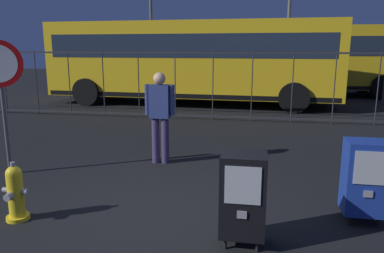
{
  "coord_description": "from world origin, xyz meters",
  "views": [
    {
      "loc": [
        1.28,
        -4.37,
        2.11
      ],
      "look_at": [
        0.3,
        1.2,
        0.9
      ],
      "focal_mm": 34.85,
      "sensor_mm": 36.0,
      "label": 1
    }
  ],
  "objects_px": {
    "fire_hydrant": "(15,193)",
    "bus_far": "(289,56)",
    "street_light_far_left": "(151,2)",
    "newspaper_box_secondary": "(365,177)",
    "pedestrian": "(160,113)",
    "stop_sign": "(0,79)",
    "bus_near": "(192,58)",
    "newspaper_box_primary": "(243,195)"
  },
  "relations": [
    {
      "from": "fire_hydrant",
      "to": "stop_sign",
      "type": "relative_size",
      "value": 0.33
    },
    {
      "from": "stop_sign",
      "to": "bus_near",
      "type": "height_order",
      "value": "bus_near"
    },
    {
      "from": "newspaper_box_primary",
      "to": "bus_near",
      "type": "bearing_deg",
      "value": 103.06
    },
    {
      "from": "newspaper_box_primary",
      "to": "pedestrian",
      "type": "height_order",
      "value": "pedestrian"
    },
    {
      "from": "newspaper_box_primary",
      "to": "bus_near",
      "type": "height_order",
      "value": "bus_near"
    },
    {
      "from": "newspaper_box_secondary",
      "to": "pedestrian",
      "type": "distance_m",
      "value": 3.6
    },
    {
      "from": "bus_far",
      "to": "bus_near",
      "type": "bearing_deg",
      "value": -139.25
    },
    {
      "from": "fire_hydrant",
      "to": "pedestrian",
      "type": "xyz_separation_m",
      "value": [
        1.16,
        2.58,
        0.6
      ]
    },
    {
      "from": "newspaper_box_secondary",
      "to": "bus_far",
      "type": "xyz_separation_m",
      "value": [
        0.02,
        12.87,
        1.14
      ]
    },
    {
      "from": "newspaper_box_primary",
      "to": "stop_sign",
      "type": "relative_size",
      "value": 0.46
    },
    {
      "from": "stop_sign",
      "to": "bus_near",
      "type": "relative_size",
      "value": 0.21
    },
    {
      "from": "pedestrian",
      "to": "street_light_far_left",
      "type": "bearing_deg",
      "value": 106.67
    },
    {
      "from": "stop_sign",
      "to": "pedestrian",
      "type": "relative_size",
      "value": 1.34
    },
    {
      "from": "pedestrian",
      "to": "bus_near",
      "type": "distance_m",
      "value": 7.41
    },
    {
      "from": "newspaper_box_primary",
      "to": "pedestrian",
      "type": "relative_size",
      "value": 0.61
    },
    {
      "from": "stop_sign",
      "to": "street_light_far_left",
      "type": "height_order",
      "value": "street_light_far_left"
    },
    {
      "from": "fire_hydrant",
      "to": "street_light_far_left",
      "type": "distance_m",
      "value": 13.87
    },
    {
      "from": "newspaper_box_secondary",
      "to": "stop_sign",
      "type": "height_order",
      "value": "stop_sign"
    },
    {
      "from": "newspaper_box_secondary",
      "to": "newspaper_box_primary",
      "type": "bearing_deg",
      "value": -150.54
    },
    {
      "from": "pedestrian",
      "to": "newspaper_box_secondary",
      "type": "bearing_deg",
      "value": -31.78
    },
    {
      "from": "newspaper_box_primary",
      "to": "pedestrian",
      "type": "bearing_deg",
      "value": 121.02
    },
    {
      "from": "stop_sign",
      "to": "pedestrian",
      "type": "bearing_deg",
      "value": 23.99
    },
    {
      "from": "pedestrian",
      "to": "bus_near",
      "type": "height_order",
      "value": "bus_near"
    },
    {
      "from": "newspaper_box_primary",
      "to": "newspaper_box_secondary",
      "type": "distance_m",
      "value": 1.64
    },
    {
      "from": "pedestrian",
      "to": "bus_far",
      "type": "relative_size",
      "value": 0.16
    },
    {
      "from": "newspaper_box_secondary",
      "to": "fire_hydrant",
      "type": "bearing_deg",
      "value": -170.57
    },
    {
      "from": "bus_near",
      "to": "stop_sign",
      "type": "bearing_deg",
      "value": -98.56
    },
    {
      "from": "newspaper_box_primary",
      "to": "bus_far",
      "type": "xyz_separation_m",
      "value": [
        1.44,
        13.67,
        1.14
      ]
    },
    {
      "from": "stop_sign",
      "to": "pedestrian",
      "type": "height_order",
      "value": "stop_sign"
    },
    {
      "from": "fire_hydrant",
      "to": "bus_far",
      "type": "height_order",
      "value": "bus_far"
    },
    {
      "from": "newspaper_box_primary",
      "to": "bus_far",
      "type": "distance_m",
      "value": 13.79
    },
    {
      "from": "newspaper_box_primary",
      "to": "pedestrian",
      "type": "distance_m",
      "value": 3.16
    },
    {
      "from": "stop_sign",
      "to": "newspaper_box_primary",
      "type": "bearing_deg",
      "value": -22.32
    },
    {
      "from": "newspaper_box_secondary",
      "to": "pedestrian",
      "type": "xyz_separation_m",
      "value": [
        -3.04,
        1.89,
        0.38
      ]
    },
    {
      "from": "newspaper_box_secondary",
      "to": "bus_near",
      "type": "xyz_separation_m",
      "value": [
        -3.75,
        9.22,
        1.14
      ]
    },
    {
      "from": "newspaper_box_secondary",
      "to": "stop_sign",
      "type": "relative_size",
      "value": 0.46
    },
    {
      "from": "bus_near",
      "to": "bus_far",
      "type": "distance_m",
      "value": 5.24
    },
    {
      "from": "fire_hydrant",
      "to": "bus_far",
      "type": "xyz_separation_m",
      "value": [
        4.22,
        13.56,
        1.36
      ]
    },
    {
      "from": "newspaper_box_primary",
      "to": "bus_far",
      "type": "relative_size",
      "value": 0.1
    },
    {
      "from": "street_light_far_left",
      "to": "fire_hydrant",
      "type": "bearing_deg",
      "value": -81.32
    },
    {
      "from": "newspaper_box_secondary",
      "to": "bus_far",
      "type": "height_order",
      "value": "bus_far"
    },
    {
      "from": "newspaper_box_primary",
      "to": "bus_near",
      "type": "relative_size",
      "value": 0.1
    }
  ]
}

